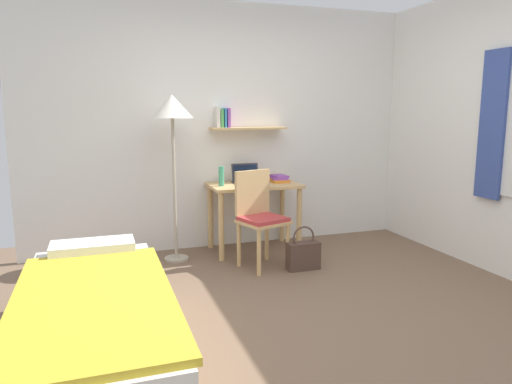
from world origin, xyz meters
The scene contains 10 objects.
ground_plane centered at (0.00, 0.00, 0.00)m, with size 5.28×5.28×0.00m, color brown.
wall_back centered at (0.00, 2.02, 1.30)m, with size 4.40×0.27×2.60m.
bed centered at (-1.47, -0.21, 0.24)m, with size 0.85×2.04×0.54m.
desk centered at (0.15, 1.70, 0.58)m, with size 0.94×0.57×0.72m.
desk_chair centered at (0.03, 1.19, 0.50)m, with size 0.51×0.50×0.92m.
standing_lamp centered at (-0.70, 1.63, 1.43)m, with size 0.40×0.40×1.63m.
laptop centered at (0.09, 1.79, 0.77)m, with size 0.30×0.21×0.20m.
water_bottle centered at (-0.21, 1.67, 0.82)m, with size 0.06×0.06×0.20m, color #42A87F.
book_stack centered at (0.44, 1.73, 0.75)m, with size 0.18×0.24×0.07m.
handbag centered at (0.39, 0.95, 0.14)m, with size 0.31×0.13×0.42m.
Camera 1 is at (-1.42, -2.95, 1.49)m, focal length 33.20 mm.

